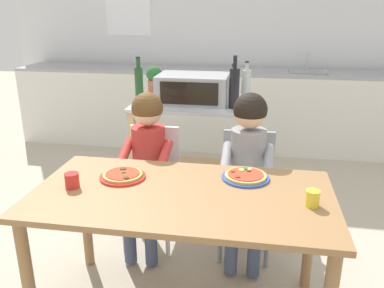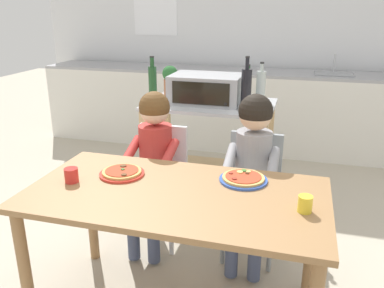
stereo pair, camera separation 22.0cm
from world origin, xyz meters
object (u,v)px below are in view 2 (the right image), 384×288
Objects in this scene: bottle_clear_vinegar at (246,89)px; dining_chair_left at (160,176)px; bottle_squat_spirits at (248,85)px; child_in_grey_shirt at (252,159)px; kitchen_island_cart at (210,139)px; drinking_cup_yellow at (305,204)px; pizza_plate_red_rimmed at (122,173)px; child_in_red_shirt at (153,152)px; pizza_plate_blue_rimmed at (243,179)px; dining_chair_right at (253,187)px; bottle_tall_green_wine at (261,86)px; drinking_cup_red at (71,175)px; dining_table at (176,209)px; potted_herb_plant at (170,79)px; toaster_oven at (206,89)px; bottle_brown_beer at (153,83)px.

bottle_clear_vinegar is 0.47× the size of dining_chair_left.
bottle_squat_spirits is 0.98m from child_in_grey_shirt.
drinking_cup_yellow is (0.74, -1.30, 0.18)m from kitchen_island_cart.
pizza_plate_red_rimmed is 0.98m from drinking_cup_yellow.
kitchen_island_cart is 0.91× the size of child_in_grey_shirt.
child_in_red_shirt is at bearing 147.19° from drinking_cup_yellow.
dining_chair_left is 3.20× the size of pizza_plate_blue_rimmed.
bottle_squat_spirits is 0.34× the size of dining_chair_right.
bottle_squat_spirits is 0.15m from bottle_tall_green_wine.
drinking_cup_red is (-0.86, -0.62, 0.05)m from child_in_grey_shirt.
pizza_plate_red_rimmed is at bearing 36.52° from drinking_cup_red.
child_in_grey_shirt reaches higher than dining_chair_left.
drinking_cup_red is (-0.86, -0.26, 0.03)m from pizza_plate_blue_rimmed.
dining_table is 0.77m from dining_chair_right.
kitchen_island_cart is 4.01× the size of potted_herb_plant.
bottle_clear_vinegar is at bearing 81.44° from dining_table.
bottle_tall_green_wine reaches higher than pizza_plate_red_rimmed.
child_in_grey_shirt reaches higher than kitchen_island_cart.
kitchen_island_cart is at bearing 119.63° from drinking_cup_yellow.
toaster_oven is 2.20× the size of pizza_plate_red_rimmed.
pizza_plate_blue_rimmed is 3.29× the size of drinking_cup_yellow.
potted_herb_plant is 0.30× the size of dining_chair_right.
dining_chair_left is at bearing 143.53° from pizza_plate_blue_rimmed.
bottle_brown_beer is 1.47× the size of pizza_plate_red_rimmed.
kitchen_island_cart is at bearing -26.72° from potted_herb_plant.
kitchen_island_cart reaches higher than dining_chair_right.
dining_chair_left is at bearing -111.68° from kitchen_island_cart.
pizza_plate_blue_rimmed is 0.90m from drinking_cup_red.
pizza_plate_blue_rimmed is at bearing -81.78° from bottle_clear_vinegar.
dining_table is 0.58m from drinking_cup_red.
bottle_clear_vinegar reaches higher than pizza_plate_blue_rimmed.
drinking_cup_red is (-1.18, 0.00, -0.00)m from drinking_cup_yellow.
dining_table is 0.66m from child_in_grey_shirt.
child_in_red_shirt is 0.75m from pizza_plate_blue_rimmed.
pizza_plate_blue_rimmed is (-0.00, -0.36, 0.03)m from child_in_grey_shirt.
toaster_oven reaches higher than child_in_red_shirt.
child_in_grey_shirt is at bearing -90.00° from dining_chair_right.
pizza_plate_blue_rimmed is 0.41m from drinking_cup_yellow.
pizza_plate_blue_rimmed is (0.43, -1.04, 0.15)m from kitchen_island_cart.
drinking_cup_red is (-0.56, -0.04, 0.14)m from dining_table.
kitchen_island_cart is 1.18m from pizza_plate_red_rimmed.
dining_chair_left is at bearing 179.49° from dining_chair_right.
bottle_clear_vinegar reaches higher than kitchen_island_cart.
bottle_tall_green_wine is 1.44m from pizza_plate_red_rimmed.
toaster_oven is at bearing 74.48° from child_in_red_shirt.
dining_table is at bearing -95.09° from bottle_squat_spirits.
bottle_brown_beer is at bearing 101.30° from pizza_plate_red_rimmed.
drinking_cup_yellow is 1.18m from drinking_cup_red.
dining_table is at bearing 176.46° from drinking_cup_yellow.
bottle_squat_spirits is at bearing 107.46° from drinking_cup_yellow.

